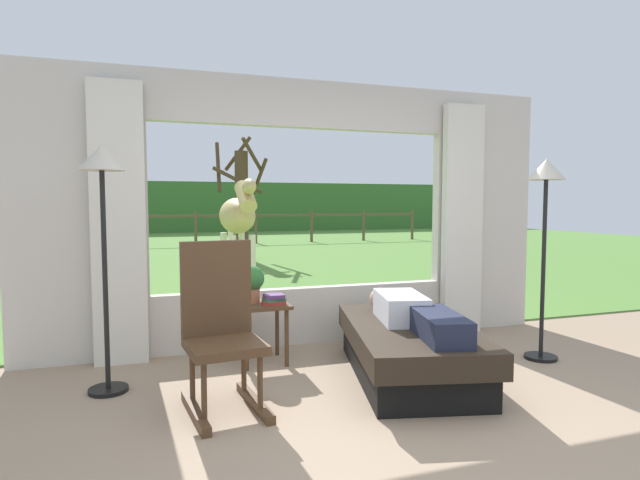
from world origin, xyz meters
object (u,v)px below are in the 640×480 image
object	(u,v)px
rocking_chair	(221,327)
book_stack	(274,299)
recliner_sofa	(409,349)
floor_lamp_left	(102,194)
potted_plant	(252,281)
floor_lamp_right	(546,198)
horse	(238,217)
side_table	(262,314)
pasture_tree	(241,200)
reclining_person	(412,313)

from	to	relation	value
rocking_chair	book_stack	xyz separation A→B (m)	(0.55, 0.79, 0.01)
rocking_chair	book_stack	bearing A→B (deg)	48.23
recliner_sofa	floor_lamp_left	world-z (taller)	floor_lamp_left
potted_plant	floor_lamp_left	bearing A→B (deg)	-161.42
potted_plant	floor_lamp_right	size ratio (longest dim) A/B	0.18
recliner_sofa	floor_lamp_left	size ratio (longest dim) A/B	1.04
floor_lamp_left	horse	xyz separation A→B (m)	(1.72, 4.55, -0.29)
floor_lamp_left	side_table	bearing A→B (deg)	14.84
rocking_chair	pasture_tree	xyz separation A→B (m)	(1.69, 8.94, 0.92)
side_table	floor_lamp_left	size ratio (longest dim) A/B	0.29
rocking_chair	potted_plant	distance (m)	1.00
book_stack	floor_lamp_left	world-z (taller)	floor_lamp_left
recliner_sofa	potted_plant	bearing A→B (deg)	157.90
potted_plant	book_stack	bearing A→B (deg)	-36.75
reclining_person	horse	bearing A→B (deg)	109.23
potted_plant	horse	world-z (taller)	horse
side_table	horse	bearing A→B (deg)	83.27
rocking_chair	horse	size ratio (longest dim) A/B	0.62
floor_lamp_left	floor_lamp_right	bearing A→B (deg)	-5.73
rocking_chair	floor_lamp_left	size ratio (longest dim) A/B	0.63
potted_plant	horse	size ratio (longest dim) A/B	0.18
floor_lamp_right	reclining_person	bearing A→B (deg)	-176.13
horse	pasture_tree	xyz separation A→B (m)	(0.72, 3.86, 0.31)
side_table	floor_lamp_left	xyz separation A→B (m)	(-1.22, -0.32, 1.02)
recliner_sofa	horse	distance (m)	5.07
side_table	potted_plant	world-z (taller)	potted_plant
recliner_sofa	reclining_person	xyz separation A→B (m)	(-0.00, -0.05, 0.30)
reclining_person	potted_plant	size ratio (longest dim) A/B	4.46
potted_plant	horse	bearing A→B (deg)	82.09
side_table	pasture_tree	size ratio (longest dim) A/B	0.17
horse	book_stack	bearing A→B (deg)	82.45
reclining_person	horse	xyz separation A→B (m)	(-0.53, 5.00, 0.63)
side_table	book_stack	world-z (taller)	book_stack
reclining_person	side_table	xyz separation A→B (m)	(-1.03, 0.77, -0.10)
reclining_person	potted_plant	world-z (taller)	potted_plant
floor_lamp_left	pasture_tree	size ratio (longest dim) A/B	0.59
rocking_chair	side_table	size ratio (longest dim) A/B	2.15
floor_lamp_right	pasture_tree	xyz separation A→B (m)	(-1.14, 8.77, 0.05)
floor_lamp_left	floor_lamp_right	size ratio (longest dim) A/B	1.02
floor_lamp_right	recliner_sofa	bearing A→B (deg)	-178.22
side_table	floor_lamp_right	distance (m)	2.65
reclining_person	rocking_chair	size ratio (longest dim) A/B	1.27
floor_lamp_left	floor_lamp_right	world-z (taller)	floor_lamp_left
reclining_person	potted_plant	distance (m)	1.40
floor_lamp_right	rocking_chair	bearing A→B (deg)	-176.55
floor_lamp_left	floor_lamp_right	distance (m)	3.60
rocking_chair	book_stack	distance (m)	0.96
recliner_sofa	horse	world-z (taller)	horse
reclining_person	side_table	distance (m)	1.29
recliner_sofa	book_stack	xyz separation A→B (m)	(-0.94, 0.66, 0.34)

